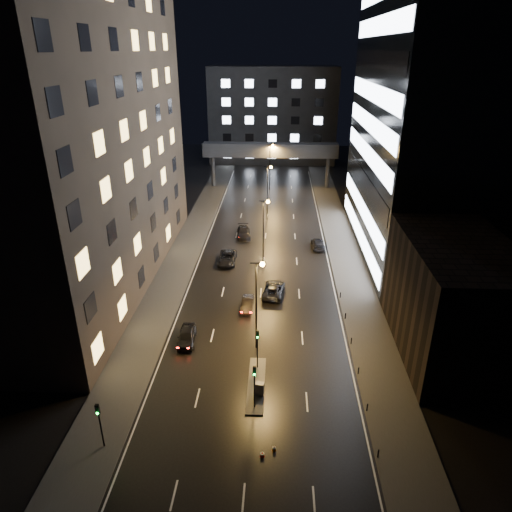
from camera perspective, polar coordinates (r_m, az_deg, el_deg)
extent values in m
plane|color=black|center=(77.94, 1.22, 2.56)|extent=(160.00, 160.00, 0.00)
cube|color=#383533|center=(74.70, -8.54, 1.33)|extent=(5.00, 110.00, 0.15)
cube|color=#383533|center=(74.01, 10.81, 0.93)|extent=(5.00, 110.00, 0.15)
cube|color=#2D2319|center=(62.04, -21.11, 14.47)|extent=(15.00, 48.00, 40.00)
cube|color=black|center=(50.61, 23.43, -4.93)|extent=(10.00, 18.00, 12.00)
cube|color=black|center=(72.32, 22.52, 17.51)|extent=(20.00, 36.00, 45.00)
cube|color=#333335|center=(131.32, 2.10, 17.23)|extent=(34.00, 14.00, 25.00)
cube|color=#333335|center=(104.33, 1.79, 13.10)|extent=(30.00, 3.00, 3.00)
cylinder|color=#333335|center=(106.48, -5.37, 10.49)|extent=(0.80, 0.80, 7.00)
cylinder|color=#333335|center=(105.99, 8.91, 10.23)|extent=(0.80, 0.80, 7.00)
cube|color=#383533|center=(44.97, 0.02, -15.78)|extent=(1.60, 8.00, 0.15)
cylinder|color=black|center=(45.79, 0.19, -12.01)|extent=(0.12, 0.12, 3.50)
cube|color=black|center=(44.52, 0.19, -9.74)|extent=(0.28, 0.22, 0.90)
sphere|color=#0CFF33|center=(44.56, 0.18, -10.14)|extent=(0.18, 0.18, 0.18)
cylinder|color=black|center=(41.51, -0.19, -16.53)|extent=(0.12, 0.12, 3.50)
cube|color=black|center=(40.10, -0.20, -14.16)|extent=(0.28, 0.22, 0.90)
sphere|color=#0CFF33|center=(40.17, -0.21, -14.60)|extent=(0.18, 0.18, 0.18)
cylinder|color=black|center=(40.30, -18.75, -19.99)|extent=(0.12, 0.12, 3.50)
cube|color=black|center=(38.83, -19.21, -17.65)|extent=(0.28, 0.22, 0.90)
sphere|color=#0CFF33|center=(38.92, -19.22, -18.09)|extent=(0.18, 0.18, 0.18)
cylinder|color=black|center=(39.76, 15.02, -22.81)|extent=(0.12, 0.12, 0.90)
cylinder|color=black|center=(43.22, 13.72, -17.98)|extent=(0.12, 0.12, 0.90)
cylinder|color=black|center=(46.96, 12.68, -13.88)|extent=(0.12, 0.12, 0.90)
cylinder|color=black|center=(50.92, 11.82, -10.40)|extent=(0.12, 0.12, 0.90)
cylinder|color=black|center=(55.05, 11.11, -7.43)|extent=(0.12, 0.12, 0.90)
cylinder|color=black|center=(59.31, 10.50, -4.88)|extent=(0.12, 0.12, 0.90)
cylinder|color=black|center=(46.99, 0.03, -6.42)|extent=(0.18, 0.18, 10.00)
cylinder|color=black|center=(44.62, 0.03, -0.90)|extent=(1.20, 0.12, 0.12)
sphere|color=#FF9E38|center=(44.64, 0.80, -1.04)|extent=(0.50, 0.50, 0.50)
cylinder|color=black|center=(64.94, 0.92, 2.69)|extent=(0.18, 0.18, 10.00)
cylinder|color=black|center=(63.25, 0.95, 6.89)|extent=(1.20, 0.12, 0.12)
sphere|color=#FF9E38|center=(63.27, 1.50, 6.80)|extent=(0.50, 0.50, 0.50)
cylinder|color=black|center=(83.83, 1.42, 7.78)|extent=(0.18, 0.18, 10.00)
cylinder|color=black|center=(82.53, 1.46, 11.10)|extent=(1.20, 0.12, 0.12)
sphere|color=#FF9E38|center=(82.54, 1.88, 11.03)|extent=(0.50, 0.50, 0.50)
cylinder|color=black|center=(103.14, 1.74, 10.98)|extent=(0.18, 0.18, 10.00)
cylinder|color=black|center=(102.08, 1.78, 13.71)|extent=(1.20, 0.12, 0.12)
sphere|color=#FF9E38|center=(102.09, 2.12, 13.64)|extent=(0.50, 0.50, 0.50)
imported|color=black|center=(50.69, -8.66, -9.86)|extent=(2.10, 4.64, 1.54)
imported|color=black|center=(56.14, -1.10, -5.99)|extent=(1.52, 4.01, 1.31)
imported|color=black|center=(67.89, -3.62, -0.25)|extent=(2.55, 5.49, 1.52)
imported|color=black|center=(77.22, -1.55, 2.95)|extent=(2.75, 5.51, 1.54)
imported|color=black|center=(59.13, 2.23, -4.20)|extent=(3.15, 5.71, 1.51)
imported|color=black|center=(73.57, 7.75, 1.53)|extent=(2.08, 4.84, 1.39)
cube|color=#48484A|center=(43.45, 0.48, -16.25)|extent=(0.83, 0.67, 1.27)
cone|color=red|center=(38.91, 0.79, -23.53)|extent=(0.46, 0.46, 0.46)
cone|color=orange|center=(39.29, 2.27, -22.87)|extent=(0.37, 0.37, 0.51)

